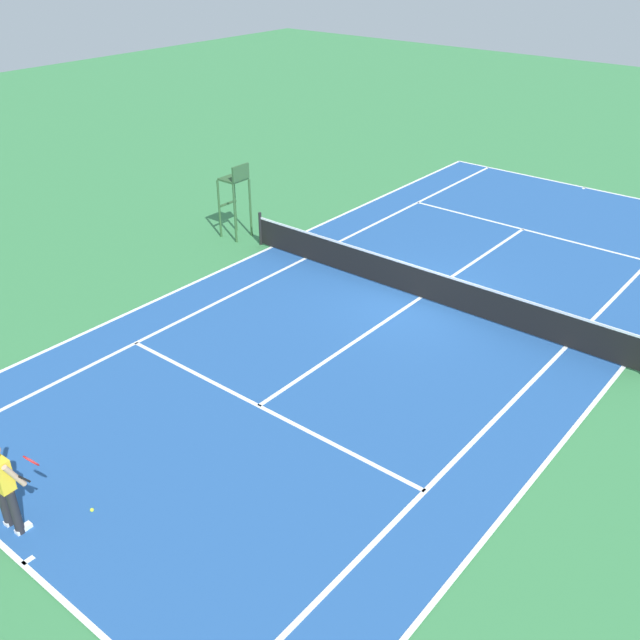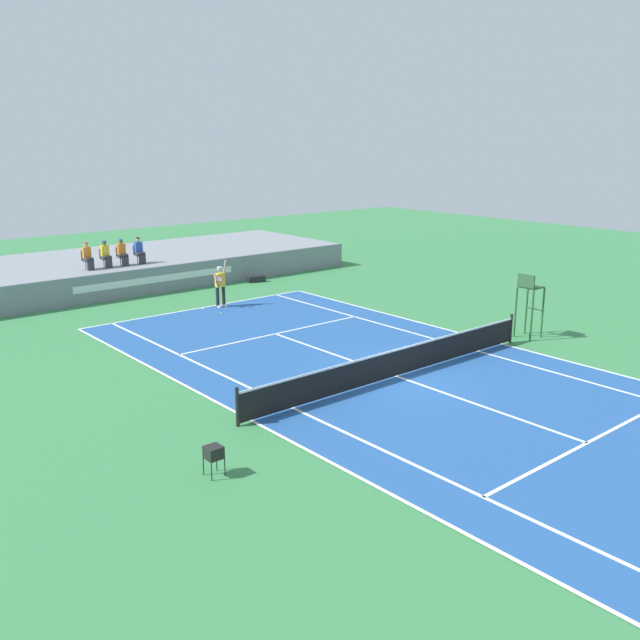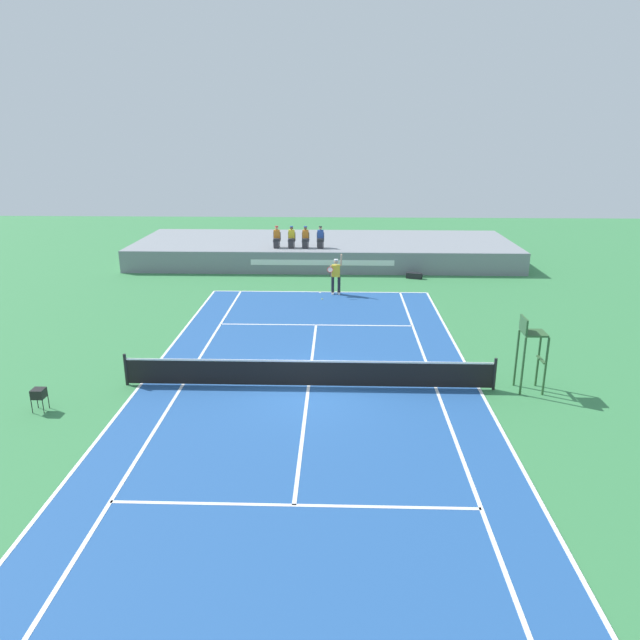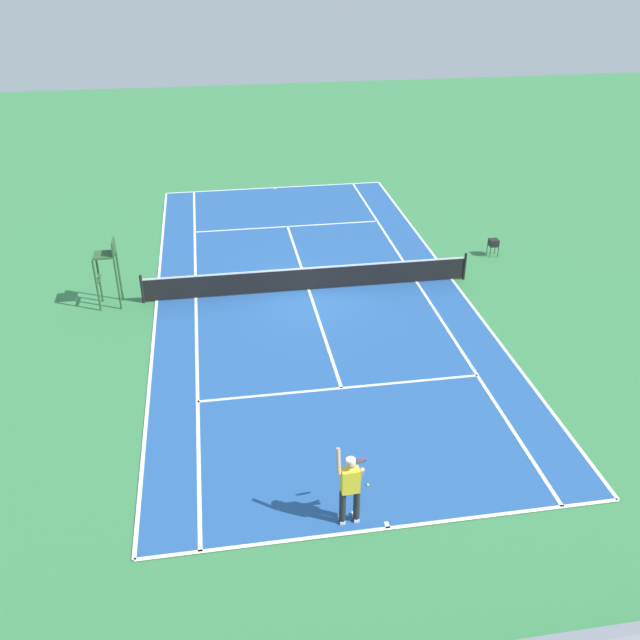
# 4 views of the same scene
# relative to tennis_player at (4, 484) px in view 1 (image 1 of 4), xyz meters

# --- Properties ---
(ground_plane) EXTENTS (80.00, 80.00, 0.00)m
(ground_plane) POSITION_rel_tennis_player_xyz_m (-0.80, -11.52, -0.99)
(ground_plane) COLOR #387F47
(court) EXTENTS (11.08, 23.88, 0.03)m
(court) POSITION_rel_tennis_player_xyz_m (-0.80, -11.52, -0.98)
(court) COLOR #235193
(court) RESTS_ON ground
(net) EXTENTS (11.98, 0.10, 1.07)m
(net) POSITION_rel_tennis_player_xyz_m (-0.80, -11.52, -0.47)
(net) COLOR black
(net) RESTS_ON ground
(tennis_player) EXTENTS (0.76, 0.64, 2.08)m
(tennis_player) POSITION_rel_tennis_player_xyz_m (0.00, 0.00, 0.00)
(tennis_player) COLOR #232328
(tennis_player) RESTS_ON ground
(tennis_ball) EXTENTS (0.07, 0.07, 0.07)m
(tennis_ball) POSITION_rel_tennis_player_xyz_m (-0.66, -1.05, -0.96)
(tennis_ball) COLOR #D1E533
(tennis_ball) RESTS_ON ground
(umpire_chair) EXTENTS (0.77, 0.77, 2.44)m
(umpire_chair) POSITION_rel_tennis_player_xyz_m (6.16, -11.52, 0.56)
(umpire_chair) COLOR #2D562D
(umpire_chair) RESTS_ON ground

